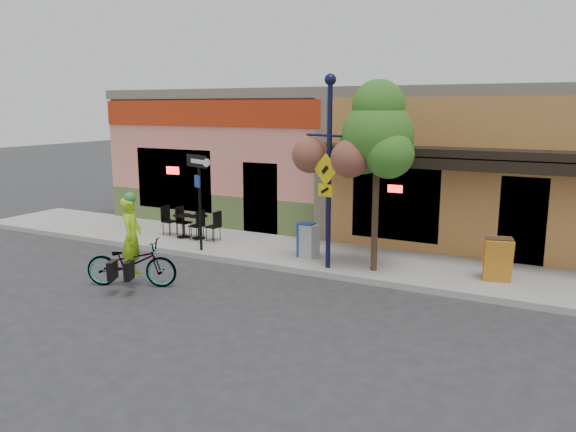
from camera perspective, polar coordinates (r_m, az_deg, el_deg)
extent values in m
plane|color=#2D2D30|center=(13.01, 1.02, -6.64)|extent=(90.00, 90.00, 0.00)
cube|color=#9E9B93|center=(14.73, 4.53, -4.25)|extent=(24.00, 3.00, 0.15)
cube|color=#A8A59E|center=(13.46, 2.08, -5.71)|extent=(24.00, 0.12, 0.15)
imported|color=maroon|center=(13.01, -15.61, -4.61)|extent=(2.15, 1.45, 1.07)
imported|color=#A2E418|center=(12.89, -15.53, -3.14)|extent=(0.64, 0.76, 1.77)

